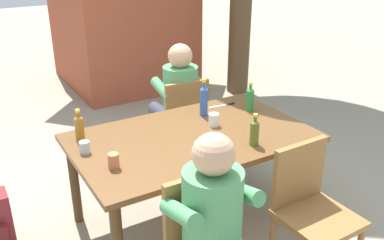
# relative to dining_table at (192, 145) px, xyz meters

# --- Properties ---
(ground_plane) EXTENTS (24.00, 24.00, 0.00)m
(ground_plane) POSITION_rel_dining_table_xyz_m (0.00, 0.00, -0.65)
(ground_plane) COLOR gray
(dining_table) EXTENTS (1.70, 1.05, 0.73)m
(dining_table) POSITION_rel_dining_table_xyz_m (0.00, 0.00, 0.00)
(dining_table) COLOR brown
(dining_table) RESTS_ON ground_plane
(chair_far_right) EXTENTS (0.48, 0.48, 0.87)m
(chair_far_right) POSITION_rel_dining_table_xyz_m (0.38, 0.82, -0.16)
(chair_far_right) COLOR olive
(chair_far_right) RESTS_ON ground_plane
(chair_near_right) EXTENTS (0.45, 0.45, 0.87)m
(chair_near_right) POSITION_rel_dining_table_xyz_m (0.38, -0.82, -0.16)
(chair_near_right) COLOR olive
(chair_near_right) RESTS_ON ground_plane
(person_in_white_shirt) EXTENTS (0.47, 0.61, 1.18)m
(person_in_white_shirt) POSITION_rel_dining_table_xyz_m (-0.38, -0.93, 0.00)
(person_in_white_shirt) COLOR #4C935B
(person_in_white_shirt) RESTS_ON ground_plane
(person_in_plaid_shirt) EXTENTS (0.47, 0.61, 1.18)m
(person_in_plaid_shirt) POSITION_rel_dining_table_xyz_m (0.38, 0.93, 0.00)
(person_in_plaid_shirt) COLOR #4C935B
(person_in_plaid_shirt) RESTS_ON ground_plane
(bottle_olive) EXTENTS (0.06, 0.06, 0.23)m
(bottle_olive) POSITION_rel_dining_table_xyz_m (0.29, -0.35, 0.18)
(bottle_olive) COLOR #566623
(bottle_olive) RESTS_ON dining_table
(bottle_green) EXTENTS (0.06, 0.06, 0.24)m
(bottle_green) POSITION_rel_dining_table_xyz_m (0.65, 0.17, 0.18)
(bottle_green) COLOR #287A38
(bottle_green) RESTS_ON dining_table
(bottle_blue) EXTENTS (0.06, 0.06, 0.30)m
(bottle_blue) POSITION_rel_dining_table_xyz_m (0.27, 0.28, 0.21)
(bottle_blue) COLOR #2D56A3
(bottle_blue) RESTS_ON dining_table
(bottle_amber) EXTENTS (0.06, 0.06, 0.23)m
(bottle_amber) POSITION_rel_dining_table_xyz_m (-0.72, 0.33, 0.18)
(bottle_amber) COLOR #996019
(bottle_amber) RESTS_ON dining_table
(cup_steel) EXTENTS (0.07, 0.07, 0.08)m
(cup_steel) POSITION_rel_dining_table_xyz_m (-0.75, 0.13, 0.12)
(cup_steel) COLOR #B2B7BC
(cup_steel) RESTS_ON dining_table
(cup_glass) EXTENTS (0.07, 0.07, 0.11)m
(cup_glass) POSITION_rel_dining_table_xyz_m (-0.13, -0.31, 0.13)
(cup_glass) COLOR silver
(cup_glass) RESTS_ON dining_table
(cup_white) EXTENTS (0.08, 0.08, 0.10)m
(cup_white) POSITION_rel_dining_table_xyz_m (0.23, 0.06, 0.13)
(cup_white) COLOR white
(cup_white) RESTS_ON dining_table
(cup_terracotta) EXTENTS (0.07, 0.07, 0.10)m
(cup_terracotta) POSITION_rel_dining_table_xyz_m (-0.65, -0.16, 0.13)
(cup_terracotta) COLOR #BC6B47
(cup_terracotta) RESTS_ON dining_table
(table_knife) EXTENTS (0.24, 0.04, 0.01)m
(table_knife) POSITION_rel_dining_table_xyz_m (0.53, 0.36, 0.08)
(table_knife) COLOR silver
(table_knife) RESTS_ON dining_table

